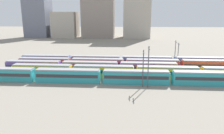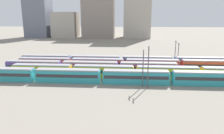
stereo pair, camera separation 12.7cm
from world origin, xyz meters
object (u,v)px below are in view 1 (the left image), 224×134
(catenary_pole_0, at_px, (148,65))
(catenary_pole_3, at_px, (175,51))
(train_track_4, at_px, (173,62))
(train_track_0, at_px, (102,76))
(train_track_2, at_px, (90,67))
(train_track_1, at_px, (167,73))
(train_track_3, at_px, (180,65))
(catenary_pole_2, at_px, (143,67))
(catenary_pole_1, at_px, (178,53))

(catenary_pole_0, xyz_separation_m, catenary_pole_3, (12.59, 27.40, -0.79))
(train_track_4, bearing_deg, train_track_0, -138.70)
(train_track_2, xyz_separation_m, train_track_4, (28.73, 10.40, 0.00))
(train_track_1, height_order, catenary_pole_3, catenary_pole_3)
(train_track_1, distance_m, train_track_2, 24.50)
(train_track_3, height_order, train_track_4, same)
(train_track_2, height_order, train_track_4, same)
(catenary_pole_2, bearing_deg, train_track_1, 45.74)
(train_track_3, distance_m, catenary_pole_0, 23.16)
(train_track_2, height_order, catenary_pole_1, catenary_pole_1)
(train_track_3, xyz_separation_m, catenary_pole_2, (-14.00, -18.39, 3.55))
(train_track_0, distance_m, train_track_4, 31.51)
(catenary_pole_1, bearing_deg, catenary_pole_3, 160.88)
(catenary_pole_3, bearing_deg, train_track_2, -155.46)
(train_track_0, distance_m, catenary_pole_3, 34.84)
(train_track_3, relative_size, catenary_pole_1, 13.23)
(train_track_3, bearing_deg, catenary_pole_2, -127.29)
(train_track_3, relative_size, catenary_pole_2, 11.45)
(catenary_pole_0, bearing_deg, catenary_pole_1, 63.24)
(train_track_3, xyz_separation_m, catenary_pole_0, (-12.74, -18.90, 4.08))
(train_track_1, height_order, train_track_4, same)
(catenary_pole_0, distance_m, catenary_pole_3, 30.16)
(train_track_1, bearing_deg, train_track_0, -164.60)
(train_track_2, relative_size, train_track_3, 0.50)
(train_track_1, distance_m, catenary_pole_0, 11.47)
(train_track_1, distance_m, train_track_4, 16.32)
(catenary_pole_0, distance_m, catenary_pole_2, 1.46)
(train_track_1, xyz_separation_m, train_track_3, (6.22, 10.40, 0.00))
(train_track_1, bearing_deg, train_track_2, 167.74)
(train_track_0, bearing_deg, train_track_2, 115.93)
(catenary_pole_0, bearing_deg, train_track_2, 141.81)
(train_track_2, bearing_deg, catenary_pole_2, -39.22)
(catenary_pole_2, bearing_deg, catenary_pole_3, 62.75)
(train_track_2, height_order, catenary_pole_3, catenary_pole_3)
(catenary_pole_1, distance_m, catenary_pole_3, 1.19)
(train_track_0, height_order, catenary_pole_0, catenary_pole_0)
(train_track_0, distance_m, catenary_pole_2, 11.99)
(train_track_4, bearing_deg, catenary_pole_2, -118.06)
(train_track_0, relative_size, train_track_4, 0.66)
(train_track_2, distance_m, catenary_pole_3, 33.15)
(train_track_3, bearing_deg, catenary_pole_1, 83.74)
(train_track_2, xyz_separation_m, train_track_3, (30.16, 5.20, 0.00))
(catenary_pole_2, relative_size, catenary_pole_3, 1.05)
(catenary_pole_2, distance_m, catenary_pole_3, 30.24)
(catenary_pole_3, bearing_deg, catenary_pole_1, -19.12)
(train_track_4, xyz_separation_m, catenary_pole_3, (1.27, 3.30, 3.30))
(train_track_0, distance_m, catenary_pole_0, 13.43)
(train_track_3, xyz_separation_m, catenary_pole_1, (0.89, 8.14, 2.87))
(train_track_1, relative_size, train_track_4, 0.83)
(train_track_2, relative_size, catenary_pole_2, 5.68)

